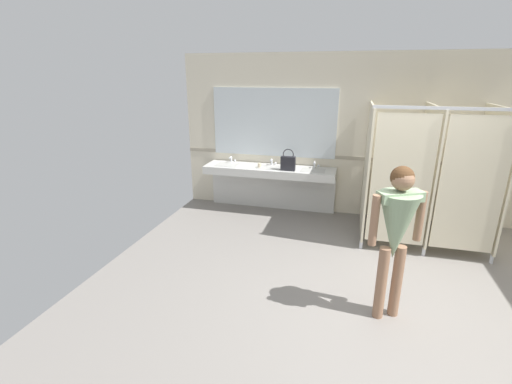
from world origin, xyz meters
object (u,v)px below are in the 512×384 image
Objects in this scene: handbag at (288,163)px; soap_dispenser at (289,162)px; paper_cup at (260,165)px; person_standing at (396,226)px.

handbag is 0.32m from soap_dispenser.
handbag reaches higher than paper_cup.
paper_cup is at bearing 172.42° from handbag.
handbag is 4.74× the size of paper_cup.
handbag is (-1.54, 2.52, -0.04)m from person_standing.
person_standing reaches higher than paper_cup.
paper_cup is (-0.53, 0.07, -0.10)m from handbag.
person_standing is 3.31m from paper_cup.
person_standing is at bearing -61.02° from soap_dispenser.
person_standing is 8.94× the size of soap_dispenser.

